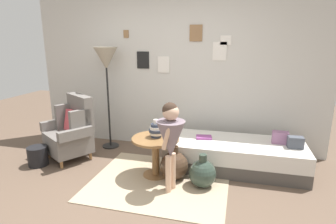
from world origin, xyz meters
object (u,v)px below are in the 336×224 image
Objects in this scene: vase_striped at (156,130)px; floor_lamp at (106,62)px; side_table at (156,148)px; demijohn_far at (202,173)px; magazine_basket at (38,156)px; person_child at (171,136)px; armchair at (72,131)px; demijohn_near at (174,165)px; daybed at (234,155)px; book_on_daybed at (204,137)px.

floor_lamp reaches higher than vase_striped.
side_table is 0.69m from demijohn_far.
demijohn_far is at bearing -0.13° from magazine_basket.
person_child is (0.29, -0.36, 0.06)m from vase_striped.
side_table is 1.46× the size of demijohn_far.
armchair is 3.46× the size of magazine_basket.
floor_lamp reaches higher than demijohn_far.
demijohn_near is at bearing 2.93° from magazine_basket.
armchair is 1.43m from side_table.
demijohn_near reaches higher than magazine_basket.
side_table reaches higher than daybed.
person_child is 0.59m from demijohn_near.
book_on_daybed is at bearing -10.24° from floor_lamp.
side_table is at bearing 131.26° from person_child.
floor_lamp reaches higher than daybed.
demijohn_near is (-0.75, -0.52, -0.01)m from daybed.
vase_striped is at bearing -8.55° from armchair.
book_on_daybed is 0.70m from demijohn_far.
demijohn_near is at bearing -119.52° from book_on_daybed.
demijohn_near is at bearing -144.98° from daybed.
vase_striped is at bearing -36.29° from floor_lamp.
book_on_daybed is (1.64, -0.30, -1.02)m from floor_lamp.
armchair is at bearing -172.09° from book_on_daybed.
side_table is 2.84× the size of book_on_daybed.
armchair is at bearing 170.86° from demijohn_near.
floor_lamp reaches higher than book_on_daybed.
floor_lamp reaches higher than magazine_basket.
demijohn_near reaches higher than daybed.
daybed is 6.81× the size of magazine_basket.
side_table is 0.33m from demijohn_near.
book_on_daybed is at bearing 7.91° from armchair.
demijohn_near is (1.67, -0.27, -0.25)m from armchair.
armchair is 1.81m from person_child.
book_on_daybed is (0.28, 0.85, -0.28)m from person_child.
floor_lamp is at bearing 151.01° from demijohn_far.
armchair is 2.44m from daybed.
demijohn_near is at bearing -9.14° from armchair.
floor_lamp is at bearing 139.82° from person_child.
vase_striped is at bearing 167.74° from demijohn_near.
book_on_daybed is (0.57, 0.49, -0.22)m from vase_striped.
book_on_daybed is 0.51× the size of demijohn_far.
floor_lamp is at bearing 169.76° from book_on_daybed.
side_table is at bearing -37.41° from floor_lamp.
demijohn_far is (0.38, -0.11, -0.01)m from demijohn_near.
armchair is at bearing -174.01° from daybed.
vase_striped is 0.22× the size of person_child.
demijohn_far is at bearing -83.33° from book_on_daybed.
book_on_daybed reaches higher than demijohn_far.
vase_striped is at bearing 5.21° from magazine_basket.
armchair reaches higher than demijohn_far.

